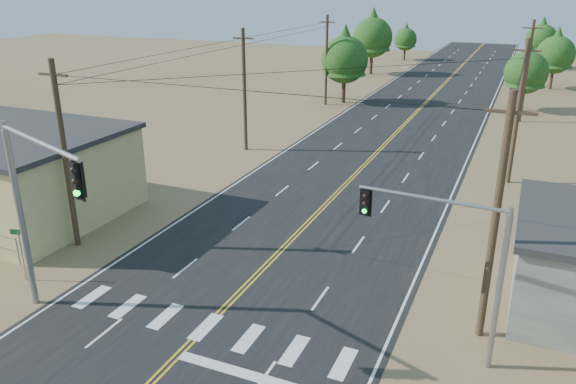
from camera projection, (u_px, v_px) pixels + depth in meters
The scene contains 16 objects.
road at pixel (358, 172), 42.22m from camera, with size 15.00×200.00×0.02m, color black.
utility_pole_left_near at pixel (65, 155), 28.84m from camera, with size 1.80×0.30×10.00m.
utility_pole_left_mid at pixel (244, 90), 46.02m from camera, with size 1.80×0.30×10.00m.
utility_pole_left_far at pixel (326, 60), 63.20m from camera, with size 1.80×0.30×10.00m.
utility_pole_right_near at pixel (495, 219), 21.07m from camera, with size 1.80×0.30×10.00m.
utility_pole_right_mid at pixel (518, 112), 38.25m from camera, with size 1.80×0.30×10.00m.
utility_pole_right_far at pixel (527, 71), 55.43m from camera, with size 1.80×0.30×10.00m.
signal_mast_left at pixel (33, 197), 21.95m from camera, with size 6.12×2.63×8.31m.
signal_mast_right at pixel (457, 253), 20.11m from camera, with size 5.47×0.61×6.43m.
street_sign at pixel (21, 247), 26.39m from camera, with size 0.77×0.25×2.67m.
tree_left_near at pixel (345, 55), 64.26m from camera, with size 5.40×5.40×9.00m.
tree_left_mid at pixel (373, 33), 84.05m from camera, with size 5.94×5.94×9.90m.
tree_left_far at pixel (406, 37), 99.84m from camera, with size 3.95×3.95×6.59m.
tree_right_near at pixel (527, 68), 60.26m from camera, with size 4.58×4.58×7.63m.
tree_right_mid at pixel (556, 51), 72.60m from camera, with size 4.85×4.85×8.08m.
tree_right_far at pixel (542, 36), 90.11m from camera, with size 4.94×4.94×8.23m.
Camera 1 is at (10.98, -8.85, 13.53)m, focal length 35.00 mm.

